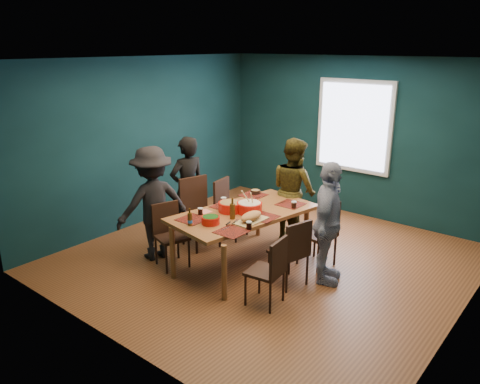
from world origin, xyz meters
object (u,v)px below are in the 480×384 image
object	(u,v)px
bowl_salad	(230,206)
chair_left_mid	(197,206)
chair_left_far	(227,204)
chair_right_far	(323,230)
chair_right_near	(271,267)
chair_left_near	(169,230)
chair_right_mid	(293,249)
dining_table	(244,217)
person_right	(328,224)
person_back	(294,190)
person_far_left	(188,188)
bowl_herbs	(211,220)
person_near_left	(153,203)
cutting_board	(251,217)
bowl_dumpling	(249,207)

from	to	relation	value
bowl_salad	chair_left_mid	bearing A→B (deg)	167.16
chair_left_far	chair_right_far	world-z (taller)	chair_right_far
chair_right_near	bowl_salad	distance (m)	1.25
chair_left_near	chair_right_mid	world-z (taller)	chair_right_mid
chair_right_near	dining_table	bearing A→B (deg)	137.34
dining_table	chair_left_mid	bearing A→B (deg)	-174.25
chair_left_near	person_right	xyz separation A→B (m)	(1.89, 0.90, 0.28)
chair_left_near	chair_right_mid	xyz separation A→B (m)	(1.64, 0.52, 0.01)
chair_right_near	person_back	world-z (taller)	person_back
bowl_salad	chair_right_near	bearing A→B (deg)	-27.48
chair_right_far	person_right	world-z (taller)	person_right
person_far_left	bowl_herbs	xyz separation A→B (m)	(1.17, -0.76, 0.01)
chair_right_near	bowl_salad	xyz separation A→B (m)	(-1.07, 0.56, 0.33)
dining_table	person_near_left	xyz separation A→B (m)	(-1.09, -0.63, 0.12)
person_right	bowl_salad	distance (m)	1.32
bowl_salad	cutting_board	distance (m)	0.46
dining_table	bowl_salad	size ratio (longest dim) A/B	6.71
dining_table	chair_left_far	distance (m)	1.01
chair_right_far	bowl_salad	bearing A→B (deg)	-137.39
chair_right_far	chair_right_near	size ratio (longest dim) A/B	1.11
person_right	person_near_left	bearing A→B (deg)	91.24
chair_left_mid	bowl_dumpling	size ratio (longest dim) A/B	3.01
person_back	bowl_dumpling	distance (m)	1.10
cutting_board	person_far_left	bearing A→B (deg)	166.76
chair_right_far	cutting_board	size ratio (longest dim) A/B	1.60
dining_table	chair_left_far	xyz separation A→B (m)	(-0.81, 0.59, -0.15)
bowl_herbs	chair_left_near	bearing A→B (deg)	-176.34
chair_right_far	person_right	distance (m)	0.46
chair_left_mid	bowl_salad	world-z (taller)	chair_left_mid
bowl_salad	chair_left_near	bearing A→B (deg)	-138.76
chair_left_mid	bowl_herbs	distance (m)	1.14
dining_table	chair_right_far	distance (m)	1.06
person_right	bowl_dumpling	xyz separation A→B (m)	(-1.04, -0.22, 0.05)
bowl_salad	dining_table	bearing A→B (deg)	35.12
chair_right_far	chair_right_near	distance (m)	1.22
bowl_herbs	cutting_board	size ratio (longest dim) A/B	0.40
chair_right_far	bowl_salad	xyz separation A→B (m)	(-1.03, -0.67, 0.28)
chair_left_far	bowl_dumpling	bearing A→B (deg)	-41.76
chair_right_near	bowl_dumpling	size ratio (longest dim) A/B	2.45
person_near_left	chair_left_mid	bearing A→B (deg)	-173.25
bowl_dumpling	person_near_left	bearing A→B (deg)	-150.89
chair_right_near	chair_left_far	bearing A→B (deg)	136.94
chair_right_near	person_near_left	distance (m)	2.04
person_far_left	bowl_herbs	distance (m)	1.39
person_right	bowl_dumpling	size ratio (longest dim) A/B	4.61
chair_left_far	chair_left_near	size ratio (longest dim) A/B	1.06
person_back	bowl_salad	bearing A→B (deg)	102.28
dining_table	person_right	world-z (taller)	person_right
person_right	cutting_board	world-z (taller)	person_right
dining_table	chair_right_near	world-z (taller)	chair_right_near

